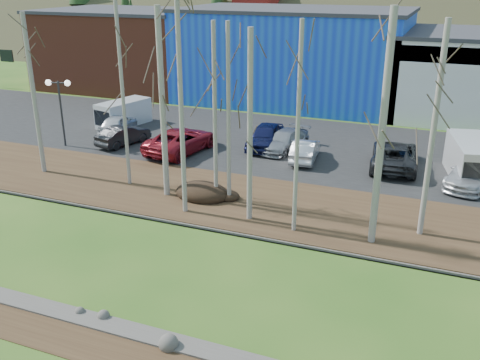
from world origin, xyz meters
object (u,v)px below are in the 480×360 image
at_px(street_lamp, 59,94).
at_px(car_4, 265,136).
at_px(car_5, 305,150).
at_px(car_7, 471,173).
at_px(car_2, 181,140).
at_px(van_white, 473,161).
at_px(car_0, 118,124).
at_px(car_6, 394,155).
at_px(car_3, 284,141).
at_px(van_grey, 122,114).
at_px(car_1, 123,135).

relative_size(street_lamp, car_4, 0.97).
relative_size(car_5, car_7, 0.81).
bearing_deg(car_7, car_2, -164.29).
height_order(car_4, van_white, van_white).
relative_size(street_lamp, car_0, 1.07).
bearing_deg(car_6, car_7, 156.18).
distance_m(car_3, car_6, 7.20).
xyz_separation_m(car_2, car_4, (4.81, 2.98, -0.00)).
xyz_separation_m(car_3, van_white, (11.50, -1.32, 0.45)).
bearing_deg(car_2, car_5, -162.13).
distance_m(street_lamp, car_7, 25.95).
height_order(car_2, van_grey, van_grey).
xyz_separation_m(car_0, car_2, (6.36, -2.20, 0.08)).
xyz_separation_m(street_lamp, car_7, (25.69, 2.39, -2.82)).
height_order(car_0, car_6, car_6).
bearing_deg(car_6, car_2, 3.86).
bearing_deg(street_lamp, car_4, 6.45).
bearing_deg(car_1, car_5, -159.39).
height_order(car_0, car_5, car_0).
relative_size(car_2, car_5, 1.42).
xyz_separation_m(car_3, car_5, (1.81, -1.48, 0.01)).
height_order(car_3, car_5, car_5).
distance_m(car_0, car_1, 2.91).
bearing_deg(car_1, street_lamp, 39.76).
xyz_separation_m(car_6, car_7, (4.31, -1.45, -0.07)).
height_order(car_7, van_white, van_white).
relative_size(car_1, car_3, 0.89).
height_order(car_3, van_white, van_white).
bearing_deg(car_4, car_5, -30.22).
bearing_deg(car_1, car_2, -165.82).
bearing_deg(van_white, car_5, 169.51).
xyz_separation_m(car_4, car_6, (8.53, -0.85, -0.00)).
xyz_separation_m(car_0, car_5, (14.35, -0.80, -0.05)).
xyz_separation_m(car_4, car_5, (3.19, -1.58, -0.13)).
relative_size(car_0, car_5, 1.04).
xyz_separation_m(car_3, car_4, (-1.37, 0.10, 0.13)).
height_order(car_5, car_7, car_7).
bearing_deg(car_5, van_grey, -16.89).
height_order(car_3, car_4, car_4).
height_order(car_6, van_white, van_white).
height_order(car_2, car_5, car_2).
xyz_separation_m(street_lamp, van_grey, (0.73, 5.89, -2.60)).
distance_m(street_lamp, car_6, 21.89).
bearing_deg(van_grey, car_7, 5.47).
distance_m(car_1, car_5, 12.53).
height_order(car_0, van_white, van_white).
bearing_deg(van_grey, street_lamp, -83.64).
bearing_deg(van_grey, car_4, 7.81).
relative_size(car_1, car_5, 1.00).
relative_size(car_2, car_3, 1.26).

